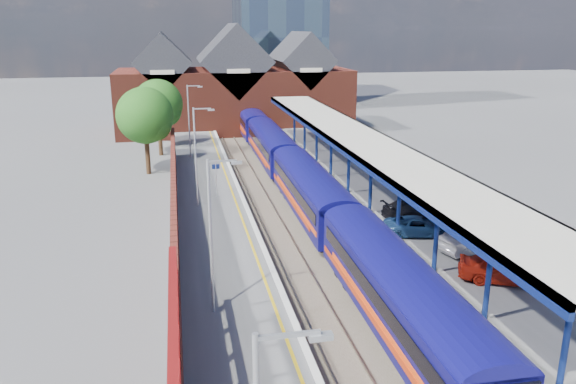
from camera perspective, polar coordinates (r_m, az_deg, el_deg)
name	(u,v)px	position (r m, az deg, el deg)	size (l,w,h in m)	color
ground	(269,185)	(49.20, -1.92, 0.76)	(240.00, 240.00, 0.00)	#5B5B5E
ballast_bed	(292,221)	(39.80, 0.45, -2.99)	(6.00, 76.00, 0.06)	#473D33
rails	(292,220)	(39.77, 0.45, -2.87)	(4.51, 76.00, 0.14)	slate
left_platform	(214,220)	(38.96, -7.51, -2.84)	(5.00, 76.00, 1.00)	#565659
right_platform	(373,210)	(41.23, 8.64, -1.80)	(6.00, 76.00, 1.00)	#565659
coping_left	(248,211)	(38.99, -4.09, -1.90)	(0.30, 76.00, 0.05)	silver
coping_right	(336,205)	(40.21, 4.85, -1.35)	(0.30, 76.00, 0.05)	silver
yellow_line	(239,211)	(38.94, -4.97, -1.98)	(0.14, 76.00, 0.01)	yellow
train	(288,163)	(47.84, 0.05, 2.95)	(2.97, 65.93, 3.45)	#0E0C5A
canopy	(360,141)	(41.65, 7.35, 5.20)	(4.50, 52.00, 4.48)	navy
lamp_post_b	(214,228)	(24.24, -7.57, -3.61)	(1.48, 0.18, 7.00)	#A5A8AA
lamp_post_c	(197,151)	(39.65, -9.20, 4.17)	(1.48, 0.18, 7.00)	#A5A8AA
lamp_post_d	(190,116)	(55.40, -9.91, 7.57)	(1.48, 0.18, 7.00)	#A5A8AA
platform_sign	(216,175)	(42.19, -7.33, 1.77)	(0.55, 0.08, 2.50)	#A5A8AA
brick_wall	(175,227)	(32.16, -11.44, -3.53)	(0.35, 50.00, 3.86)	maroon
station_building	(234,89)	(75.56, -5.51, 10.38)	(30.00, 12.12, 13.78)	maroon
tree_near	(147,117)	(53.32, -14.18, 7.38)	(5.20, 5.20, 8.10)	#382314
tree_far	(159,106)	(61.20, -12.93, 8.56)	(5.20, 5.20, 8.10)	#382314
parked_car_red	(505,268)	(30.09, 21.20, -7.19)	(1.79, 4.45, 1.52)	#AB1D0E
parked_car_silver	(475,239)	(33.48, 18.45, -4.59)	(1.54, 4.40, 1.45)	silver
parked_car_dark	(415,209)	(38.16, 12.81, -1.71)	(1.82, 4.49, 1.30)	black
parked_car_blue	(418,226)	(35.21, 13.09, -3.39)	(1.91, 4.14, 1.15)	navy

